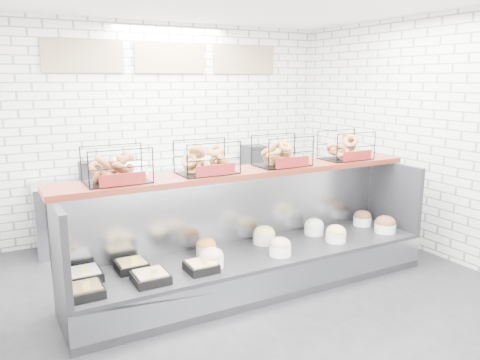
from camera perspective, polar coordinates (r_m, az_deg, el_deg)
ground at (r=4.99m, az=3.74°, el=-14.07°), size 5.50×5.50×0.00m
room_shell at (r=5.00m, az=0.32°, el=10.48°), size 5.02×5.51×3.01m
display_case at (r=5.13m, az=1.72°, el=-9.31°), size 4.00×0.90×1.20m
bagel_shelf at (r=4.99m, az=0.77°, el=2.61°), size 4.10×0.50×0.40m
prep_counter at (r=6.88m, az=-7.13°, el=-2.54°), size 4.00×0.60×1.20m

